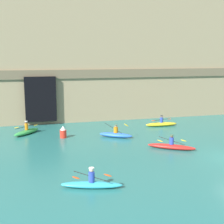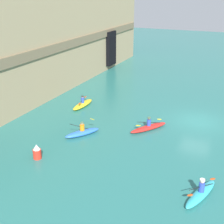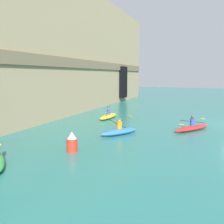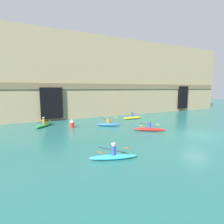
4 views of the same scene
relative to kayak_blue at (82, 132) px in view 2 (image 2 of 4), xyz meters
The scene contains 7 objects.
ground_plane 10.00m from the kayak_blue, 50.28° to the right, with size 120.00×120.00×0.00m, color #28706B.
cliff_bluff 14.34m from the kayak_blue, 52.93° to the left, with size 43.50×7.38×13.04m.
kayak_blue is the anchor object (origin of this frame).
kayak_cyan 10.45m from the kayak_blue, 112.64° to the right, with size 3.29×1.55×1.10m.
kayak_red 5.33m from the kayak_blue, 55.18° to the right, with size 3.30×2.50×1.09m.
kayak_yellow 6.31m from the kayak_blue, 28.85° to the left, with size 3.24×0.91×1.05m.
marker_buoy 4.45m from the kayak_blue, 166.77° to the left, with size 0.56×0.56×1.03m.
Camera 2 is at (-25.30, -3.30, 10.68)m, focal length 50.00 mm.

